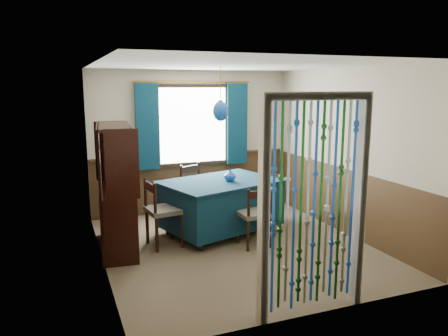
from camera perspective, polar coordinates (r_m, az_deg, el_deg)
name	(u,v)px	position (r m, az deg, el deg)	size (l,w,h in m)	color
floor	(235,246)	(6.27, 1.50, -10.17)	(4.00, 4.00, 0.00)	brown
ceiling	(236,65)	(5.87, 1.62, 13.31)	(4.00, 4.00, 0.00)	silver
wall_back	(192,142)	(7.80, -4.17, 3.43)	(3.60, 3.60, 0.00)	#BCB29A
wall_front	(318,192)	(4.21, 12.21, -3.04)	(3.60, 3.60, 0.00)	#BCB29A
wall_left	(99,168)	(5.51, -15.97, 0.00)	(4.00, 4.00, 0.00)	#BCB29A
wall_right	(346,152)	(6.84, 15.61, 2.04)	(4.00, 4.00, 0.00)	#BCB29A
wainscot_back	(193,183)	(7.92, -4.06, -1.97)	(3.60, 3.60, 0.00)	#442E19
wainscot_front	(314,266)	(4.45, 11.72, -12.42)	(3.60, 3.60, 0.00)	#442E19
wainscot_left	(104,227)	(5.69, -15.44, -7.43)	(4.00, 4.00, 0.00)	#442E19
wainscot_right	(342,200)	(6.97, 15.20, -4.07)	(4.00, 4.00, 0.00)	#442E19
window	(193,125)	(7.72, -4.09, 5.60)	(1.32, 0.12, 1.42)	black
doorway	(314,211)	(4.31, 11.67, -5.46)	(1.16, 0.12, 2.18)	silver
dining_table	(221,203)	(6.69, -0.45, -4.58)	(1.96, 1.61, 0.82)	#0C2E41
chair_near	(255,214)	(6.14, 4.09, -6.08)	(0.44, 0.42, 0.87)	black
chair_far	(197,192)	(7.24, -3.52, -3.11)	(0.62, 0.61, 0.96)	black
chair_left	(162,211)	(6.19, -8.11, -5.57)	(0.51, 0.53, 0.96)	black
chair_right	(269,196)	(7.28, 5.88, -3.63)	(0.51, 0.52, 0.82)	black
sideboard	(117,207)	(6.18, -13.84, -4.95)	(0.59, 1.36, 1.73)	black
pendant_lamp	(220,111)	(6.46, -0.47, 7.45)	(0.24, 0.24, 0.78)	olive
vase_table	(230,176)	(6.55, 0.79, -1.01)	(0.16, 0.16, 0.17)	navy
bowl_shelf	(123,167)	(5.75, -13.10, 0.16)	(0.23, 0.23, 0.06)	beige
vase_sideboard	(118,177)	(6.33, -13.73, -1.18)	(0.19, 0.19, 0.20)	beige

